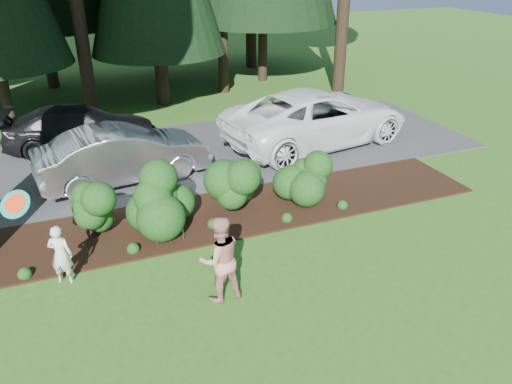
# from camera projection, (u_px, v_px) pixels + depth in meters

# --- Properties ---
(ground) EXTENTS (80.00, 80.00, 0.00)m
(ground) POSITION_uv_depth(u_px,v_px,m) (216.00, 305.00, 9.34)
(ground) COLOR #335E1A
(ground) RESTS_ON ground
(mulch_bed) EXTENTS (16.00, 2.50, 0.05)m
(mulch_bed) POSITION_uv_depth(u_px,v_px,m) (175.00, 223.00, 12.04)
(mulch_bed) COLOR black
(mulch_bed) RESTS_ON ground
(driveway) EXTENTS (22.00, 6.00, 0.03)m
(driveway) POSITION_uv_depth(u_px,v_px,m) (143.00, 161.00, 15.59)
(driveway) COLOR #38383A
(driveway) RESTS_ON ground
(shrub_row) EXTENTS (6.53, 1.60, 1.61)m
(shrub_row) POSITION_uv_depth(u_px,v_px,m) (206.00, 191.00, 11.86)
(shrub_row) COLOR #144215
(shrub_row) RESTS_ON ground
(lily_cluster) EXTENTS (0.69, 0.09, 0.57)m
(lily_cluster) POSITION_uv_depth(u_px,v_px,m) (169.00, 225.00, 11.03)
(lily_cluster) COLOR #144215
(lily_cluster) RESTS_ON ground
(car_silver_wagon) EXTENTS (4.92, 2.31, 1.56)m
(car_silver_wagon) POSITION_uv_depth(u_px,v_px,m) (124.00, 154.00, 13.95)
(car_silver_wagon) COLOR #BABABF
(car_silver_wagon) RESTS_ON driveway
(car_white_suv) EXTENTS (6.91, 4.07, 1.80)m
(car_white_suv) POSITION_uv_depth(u_px,v_px,m) (317.00, 117.00, 16.61)
(car_white_suv) COLOR white
(car_white_suv) RESTS_ON driveway
(car_dark_suv) EXTENTS (5.05, 2.59, 1.40)m
(car_dark_suv) POSITION_uv_depth(u_px,v_px,m) (81.00, 128.00, 16.26)
(car_dark_suv) COLOR black
(car_dark_suv) RESTS_ON driveway
(child) EXTENTS (0.55, 0.47, 1.27)m
(child) POSITION_uv_depth(u_px,v_px,m) (61.00, 255.00, 9.71)
(child) COLOR silver
(child) RESTS_ON ground
(adult) EXTENTS (0.87, 0.70, 1.73)m
(adult) POSITION_uv_depth(u_px,v_px,m) (220.00, 259.00, 9.16)
(adult) COLOR red
(adult) RESTS_ON ground
(frisbee) EXTENTS (0.66, 0.48, 0.54)m
(frisbee) POSITION_uv_depth(u_px,v_px,m) (15.00, 204.00, 9.05)
(frisbee) COLOR teal
(frisbee) RESTS_ON ground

